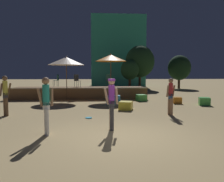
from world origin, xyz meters
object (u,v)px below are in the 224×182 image
person_3 (5,94)px  background_tree_0 (130,70)px  background_tree_1 (140,62)px  background_tree_2 (179,68)px  person_2 (112,101)px  person_0 (171,96)px  bistro_chair_1 (109,79)px  patio_umbrella_1 (111,58)px  cube_seat_0 (126,106)px  patio_umbrella_0 (66,61)px  bistro_chair_2 (77,79)px  cube_seat_5 (112,100)px  person_1 (46,104)px  frisbee_disc (89,118)px  cube_seat_4 (204,101)px  cube_seat_1 (116,99)px  cube_seat_2 (177,100)px  cube_seat_3 (141,98)px  bistro_chair_0 (57,79)px

person_3 → background_tree_0: background_tree_0 is taller
background_tree_1 → background_tree_2: (4.93, 0.77, -0.68)m
person_2 → person_3: size_ratio=0.96×
person_0 → bistro_chair_1: bistro_chair_1 is taller
patio_umbrella_1 → cube_seat_0: patio_umbrella_1 is taller
patio_umbrella_0 → bistro_chair_2: bearing=47.8°
patio_umbrella_0 → cube_seat_5: size_ratio=4.24×
person_0 → background_tree_1: bearing=-24.9°
person_1 → frisbee_disc: person_1 is taller
cube_seat_4 → cube_seat_5: bearing=171.5°
patio_umbrella_1 → patio_umbrella_0: bearing=-176.7°
cube_seat_1 → bistro_chair_1: size_ratio=0.67×
cube_seat_2 → background_tree_1: bearing=90.1°
background_tree_2 → background_tree_1: bearing=-171.1°
bistro_chair_2 → cube_seat_5: bearing=-85.5°
person_1 → frisbee_disc: 2.79m
cube_seat_1 → person_2: bearing=-95.8°
person_2 → background_tree_1: 18.54m
bistro_chair_1 → background_tree_2: 12.93m
bistro_chair_1 → bistro_chair_2: size_ratio=1.00×
bistro_chair_1 → frisbee_disc: bistro_chair_1 is taller
cube_seat_0 → cube_seat_1: cube_seat_0 is taller
patio_umbrella_1 → background_tree_2: size_ratio=0.81×
bistro_chair_1 → background_tree_2: background_tree_2 is taller
cube_seat_1 → cube_seat_4: (4.99, -1.93, 0.02)m
background_tree_0 → patio_umbrella_1: bearing=-107.0°
background_tree_0 → background_tree_1: size_ratio=0.67×
person_2 → cube_seat_4: bearing=128.9°
patio_umbrella_0 → cube_seat_3: size_ratio=4.33×
cube_seat_0 → background_tree_2: size_ratio=0.20×
person_1 → person_2: bearing=87.3°
cube_seat_1 → background_tree_2: bearing=53.4°
bistro_chair_0 → patio_umbrella_1: bearing=80.2°
bistro_chair_0 → background_tree_0: background_tree_0 is taller
cube_seat_1 → person_2: size_ratio=0.36×
background_tree_1 → patio_umbrella_0: bearing=-125.4°
patio_umbrella_0 → person_1: bearing=-86.1°
person_3 → bistro_chair_0: bearing=-52.2°
cube_seat_4 → bistro_chair_2: (-7.65, 3.62, 1.18)m
person_3 → background_tree_1: background_tree_1 is taller
cube_seat_1 → cube_seat_0: bearing=-85.4°
patio_umbrella_1 → bistro_chair_1: bearing=94.9°
person_0 → bistro_chair_0: 9.51m
person_2 → background_tree_2: bearing=150.4°
background_tree_1 → cube_seat_5: bearing=-108.6°
cube_seat_0 → background_tree_2: background_tree_2 is taller
person_3 → bistro_chair_1: bearing=-79.9°
cube_seat_4 → cube_seat_5: 5.39m
person_2 → bistro_chair_0: (-3.49, 9.53, 0.46)m
person_1 → bistro_chair_1: bistro_chair_1 is taller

